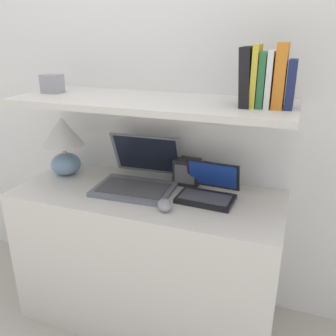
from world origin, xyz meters
name	(u,v)px	position (x,y,z in m)	size (l,w,h in m)	color
wall_back	(170,81)	(0.00, 0.58, 1.20)	(6.00, 0.05, 2.40)	white
desk	(148,258)	(0.00, 0.26, 0.36)	(1.27, 0.52, 0.72)	silver
back_riser	(167,199)	(0.00, 0.54, 0.56)	(1.27, 0.04, 1.12)	white
shelf	(150,102)	(0.00, 0.32, 1.14)	(1.27, 0.47, 0.03)	silver
table_lamp	(63,141)	(-0.50, 0.34, 0.90)	(0.21, 0.21, 0.31)	#7593B2
laptop_large	(138,177)	(-0.07, 0.32, 0.77)	(0.38, 0.37, 0.24)	slate
laptop_small	(208,191)	(0.28, 0.31, 0.75)	(0.26, 0.22, 0.16)	black
computer_mouse	(164,205)	(0.14, 0.13, 0.74)	(0.10, 0.12, 0.04)	#99999E
router_box	(187,172)	(0.15, 0.43, 0.79)	(0.13, 0.08, 0.13)	black
book_navy	(291,84)	(0.59, 0.32, 1.24)	(0.03, 0.12, 0.18)	navy
book_orange	(281,76)	(0.55, 0.32, 1.27)	(0.04, 0.14, 0.24)	orange
book_white	(270,79)	(0.51, 0.32, 1.26)	(0.02, 0.16, 0.21)	silver
book_green	(263,80)	(0.48, 0.32, 1.26)	(0.03, 0.14, 0.21)	#2D7042
book_yellow	(256,76)	(0.45, 0.32, 1.27)	(0.02, 0.16, 0.24)	gold
book_black	(247,77)	(0.42, 0.32, 1.27)	(0.05, 0.17, 0.23)	black
shelf_gadget	(52,84)	(-0.52, 0.32, 1.20)	(0.09, 0.07, 0.09)	#99999E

